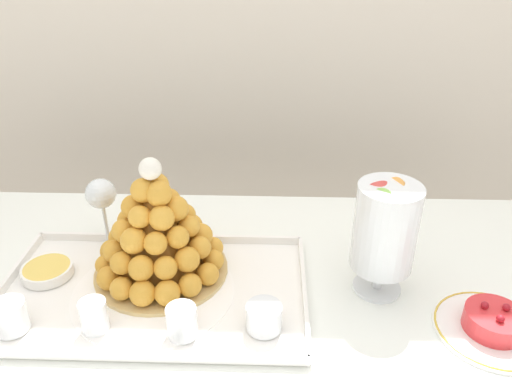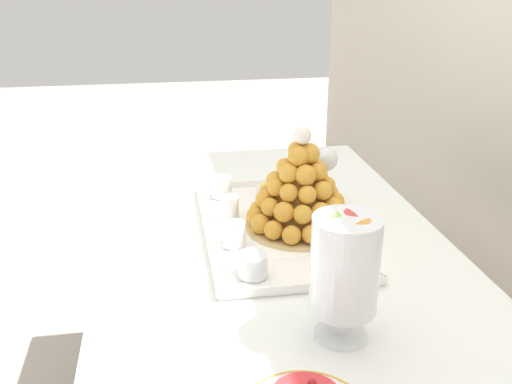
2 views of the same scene
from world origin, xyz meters
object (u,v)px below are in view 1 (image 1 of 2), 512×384
at_px(serving_tray, 154,292).
at_px(dessert_cup_mid_right, 264,318).
at_px(croquembouche, 158,233).
at_px(dessert_cup_left, 10,317).
at_px(dessert_cup_centre, 182,322).
at_px(fruit_tart_plate, 493,325).
at_px(wine_glass, 101,197).
at_px(macaron_goblet, 385,228).
at_px(dessert_cup_mid_left, 94,317).
at_px(creme_brulee_ramekin, 47,270).

xyz_separation_m(serving_tray, dessert_cup_mid_right, (0.22, -0.09, 0.02)).
relative_size(croquembouche, dessert_cup_left, 4.60).
height_order(dessert_cup_centre, fruit_tart_plate, dessert_cup_centre).
relative_size(dessert_cup_left, dessert_cup_mid_right, 0.93).
bearing_deg(wine_glass, dessert_cup_mid_right, -35.78).
xyz_separation_m(macaron_goblet, wine_glass, (-0.58, 0.13, -0.02)).
distance_m(dessert_cup_mid_left, dessert_cup_mid_right, 0.30).
bearing_deg(dessert_cup_mid_right, dessert_cup_mid_left, -177.76).
height_order(dessert_cup_centre, dessert_cup_mid_right, dessert_cup_centre).
xyz_separation_m(croquembouche, macaron_goblet, (0.44, -0.03, 0.04)).
height_order(dessert_cup_centre, creme_brulee_ramekin, dessert_cup_centre).
relative_size(dessert_cup_mid_right, creme_brulee_ramekin, 0.62).
bearing_deg(dessert_cup_left, croquembouche, 36.33).
distance_m(croquembouche, fruit_tart_plate, 0.64).
bearing_deg(dessert_cup_mid_right, croquembouche, 144.46).
height_order(croquembouche, creme_brulee_ramekin, croquembouche).
distance_m(serving_tray, wine_glass, 0.25).
height_order(croquembouche, dessert_cup_mid_left, croquembouche).
xyz_separation_m(dessert_cup_centre, dessert_cup_mid_right, (0.14, 0.02, -0.00)).
bearing_deg(serving_tray, dessert_cup_centre, -56.09).
bearing_deg(dessert_cup_mid_left, croquembouche, 62.86).
distance_m(creme_brulee_ramekin, macaron_goblet, 0.68).
relative_size(croquembouche, macaron_goblet, 1.11).
height_order(dessert_cup_left, creme_brulee_ramekin, dessert_cup_left).
bearing_deg(dessert_cup_mid_right, fruit_tart_plate, 1.75).
height_order(serving_tray, dessert_cup_mid_right, dessert_cup_mid_right).
xyz_separation_m(serving_tray, dessert_cup_mid_left, (-0.08, -0.10, 0.03)).
bearing_deg(croquembouche, dessert_cup_mid_right, -35.54).
bearing_deg(dessert_cup_left, wine_glass, 71.79).
bearing_deg(fruit_tart_plate, serving_tray, 172.70).
xyz_separation_m(dessert_cup_left, dessert_cup_centre, (0.30, -0.00, 0.00)).
bearing_deg(dessert_cup_centre, fruit_tart_plate, 3.45).
xyz_separation_m(creme_brulee_ramekin, fruit_tart_plate, (0.85, -0.12, -0.00)).
bearing_deg(dessert_cup_mid_left, macaron_goblet, 14.49).
relative_size(creme_brulee_ramekin, macaron_goblet, 0.42).
relative_size(serving_tray, dessert_cup_left, 10.08).
xyz_separation_m(dessert_cup_mid_right, creme_brulee_ramekin, (-0.45, 0.14, -0.01)).
xyz_separation_m(dessert_cup_mid_left, dessert_cup_mid_right, (0.30, 0.01, -0.00)).
height_order(dessert_cup_left, macaron_goblet, macaron_goblet).
distance_m(dessert_cup_centre, creme_brulee_ramekin, 0.34).
xyz_separation_m(dessert_cup_mid_left, creme_brulee_ramekin, (-0.15, 0.15, -0.02)).
bearing_deg(fruit_tart_plate, macaron_goblet, 149.12).
bearing_deg(macaron_goblet, fruit_tart_plate, -30.88).
distance_m(dessert_cup_left, dessert_cup_mid_right, 0.45).
xyz_separation_m(macaron_goblet, fruit_tart_plate, (0.18, -0.11, -0.13)).
xyz_separation_m(fruit_tart_plate, wine_glass, (-0.76, 0.24, 0.11)).
bearing_deg(creme_brulee_ramekin, dessert_cup_mid_right, -16.92).
bearing_deg(croquembouche, serving_tray, -94.02).
bearing_deg(dessert_cup_mid_right, dessert_cup_centre, -171.69).
bearing_deg(serving_tray, macaron_goblet, 3.95).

